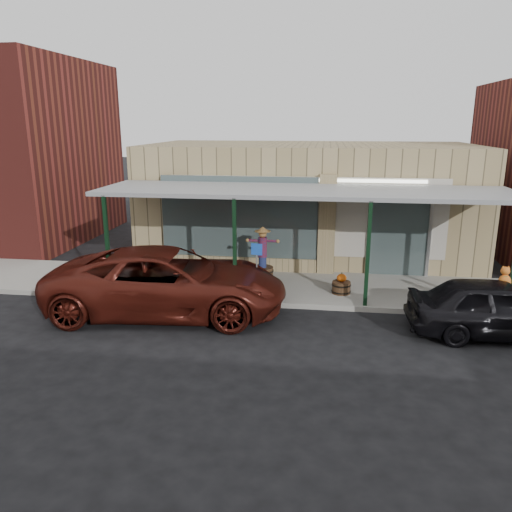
# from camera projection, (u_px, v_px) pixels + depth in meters

# --- Properties ---
(ground) EXTENTS (120.00, 120.00, 0.00)m
(ground) POSITION_uv_depth(u_px,v_px,m) (294.00, 339.00, 11.86)
(ground) COLOR black
(ground) RESTS_ON ground
(sidewalk) EXTENTS (40.00, 3.20, 0.15)m
(sidewalk) POSITION_uv_depth(u_px,v_px,m) (302.00, 288.00, 15.28)
(sidewalk) COLOR gray
(sidewalk) RESTS_ON ground
(storefront) EXTENTS (12.00, 6.25, 4.20)m
(storefront) POSITION_uv_depth(u_px,v_px,m) (309.00, 200.00, 19.12)
(storefront) COLOR #9B865F
(storefront) RESTS_ON ground
(awning) EXTENTS (12.00, 3.00, 3.04)m
(awning) POSITION_uv_depth(u_px,v_px,m) (304.00, 193.00, 14.48)
(awning) COLOR gray
(awning) RESTS_ON ground
(block_buildings_near) EXTENTS (61.00, 8.00, 8.00)m
(block_buildings_near) POSITION_uv_depth(u_px,v_px,m) (363.00, 155.00, 19.41)
(block_buildings_near) COLOR maroon
(block_buildings_near) RESTS_ON ground
(barrel_scarecrow) EXTENTS (1.02, 0.87, 1.74)m
(barrel_scarecrow) POSITION_uv_depth(u_px,v_px,m) (262.00, 263.00, 15.58)
(barrel_scarecrow) COLOR #4A341D
(barrel_scarecrow) RESTS_ON sidewalk
(barrel_pumpkin) EXTENTS (0.56, 0.56, 0.63)m
(barrel_pumpkin) POSITION_uv_depth(u_px,v_px,m) (341.00, 286.00, 14.53)
(barrel_pumpkin) COLOR #4A341D
(barrel_pumpkin) RESTS_ON sidewalk
(handicap_sign) EXTENTS (0.32, 0.10, 1.57)m
(handicap_sign) POSITION_uv_depth(u_px,v_px,m) (257.00, 263.00, 14.02)
(handicap_sign) COLOR gray
(handicap_sign) RESTS_ON sidewalk
(parked_sedan) EXTENTS (4.23, 1.96, 1.52)m
(parked_sedan) POSITION_uv_depth(u_px,v_px,m) (498.00, 308.00, 11.88)
(parked_sedan) COLOR black
(parked_sedan) RESTS_ON ground
(car_maroon) EXTENTS (6.52, 3.46, 1.75)m
(car_maroon) POSITION_uv_depth(u_px,v_px,m) (168.00, 282.00, 13.30)
(car_maroon) COLOR #49150E
(car_maroon) RESTS_ON ground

